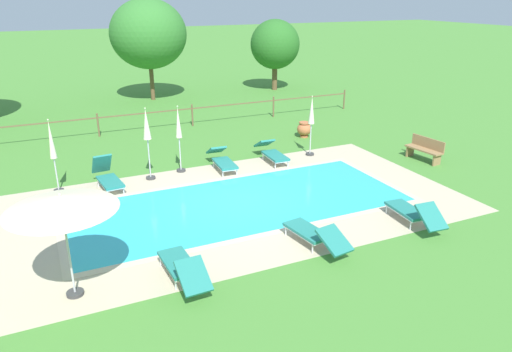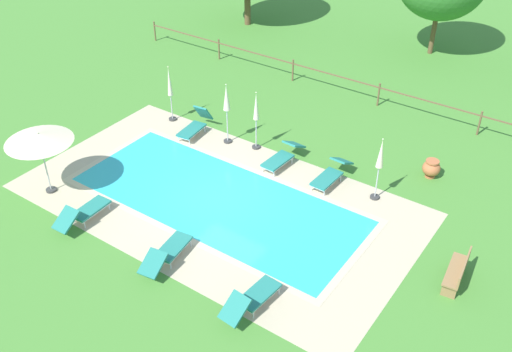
% 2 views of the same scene
% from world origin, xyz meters
% --- Properties ---
extents(ground_plane, '(160.00, 160.00, 0.00)m').
position_xyz_m(ground_plane, '(0.00, 0.00, 0.00)').
color(ground_plane, '#478433').
extents(pool_deck_paving, '(13.38, 7.40, 0.01)m').
position_xyz_m(pool_deck_paving, '(0.00, 0.00, 0.00)').
color(pool_deck_paving, '#BCAD8E').
rests_on(pool_deck_paving, ground).
extents(swimming_pool_water, '(10.02, 4.05, 0.01)m').
position_xyz_m(swimming_pool_water, '(0.00, 0.00, 0.01)').
color(swimming_pool_water, '#2DB7C6').
rests_on(swimming_pool_water, ground).
extents(pool_coping_rim, '(10.50, 4.53, 0.01)m').
position_xyz_m(pool_coping_rim, '(0.00, 0.00, 0.01)').
color(pool_coping_rim, beige).
rests_on(pool_coping_rim, ground).
extents(sun_lounger_north_near_steps, '(0.80, 1.87, 1.02)m').
position_xyz_m(sun_lounger_north_near_steps, '(-3.44, 2.96, 0.40)').
color(sun_lounger_north_near_steps, '#237A70').
rests_on(sun_lounger_north_near_steps, ground).
extents(sun_lounger_north_mid, '(0.69, 2.06, 0.79)m').
position_xyz_m(sun_lounger_north_mid, '(-2.81, -3.34, 0.36)').
color(sun_lounger_north_mid, '#237A70').
rests_on(sun_lounger_north_mid, ground).
extents(sun_lounger_north_far, '(0.89, 2.13, 0.72)m').
position_xyz_m(sun_lounger_north_far, '(0.65, -3.21, 0.35)').
color(sun_lounger_north_far, '#237A70').
rests_on(sun_lounger_north_far, ground).
extents(sun_lounger_north_end, '(0.76, 2.06, 0.82)m').
position_xyz_m(sun_lounger_north_end, '(3.75, -3.30, 0.37)').
color(sun_lounger_north_end, '#237A70').
rests_on(sun_lounger_north_end, ground).
extents(sun_lounger_south_near_corner, '(0.73, 2.09, 0.74)m').
position_xyz_m(sun_lounger_south_near_corner, '(0.60, 3.09, 0.36)').
color(sun_lounger_south_near_corner, '#237A70').
rests_on(sun_lounger_south_near_corner, ground).
extents(sun_lounger_south_mid, '(0.67, 2.07, 0.75)m').
position_xyz_m(sun_lounger_south_mid, '(2.62, 3.11, 0.36)').
color(sun_lounger_south_mid, '#237A70').
rests_on(sun_lounger_south_mid, ground).
extents(patio_umbrella_open_foreground, '(2.23, 2.23, 2.34)m').
position_xyz_m(patio_umbrella_open_foreground, '(-5.05, -2.89, 2.13)').
color(patio_umbrella_open_foreground, '#383838').
rests_on(patio_umbrella_open_foreground, ground).
extents(patio_umbrella_closed_row_west, '(0.32, 0.32, 2.50)m').
position_xyz_m(patio_umbrella_closed_row_west, '(-2.00, 3.20, 1.71)').
color(patio_umbrella_closed_row_west, '#383838').
rests_on(patio_umbrella_closed_row_west, ground).
extents(patio_umbrella_closed_row_mid_west, '(0.32, 0.32, 2.36)m').
position_xyz_m(patio_umbrella_closed_row_mid_west, '(4.31, 3.14, 1.56)').
color(patio_umbrella_closed_row_mid_west, '#383838').
rests_on(patio_umbrella_closed_row_mid_west, ground).
extents(patio_umbrella_closed_row_centre, '(0.32, 0.32, 2.41)m').
position_xyz_m(patio_umbrella_closed_row_centre, '(-4.95, 3.30, 1.49)').
color(patio_umbrella_closed_row_centre, '#383838').
rests_on(patio_umbrella_closed_row_centre, ground).
extents(patio_umbrella_closed_row_mid_east, '(0.32, 0.32, 2.40)m').
position_xyz_m(patio_umbrella_closed_row_mid_east, '(-0.84, 3.47, 1.53)').
color(patio_umbrella_closed_row_mid_east, '#383838').
rests_on(patio_umbrella_closed_row_mid_east, ground).
extents(wooden_bench_lawn_side, '(0.61, 1.54, 0.87)m').
position_xyz_m(wooden_bench_lawn_side, '(7.94, 0.77, 0.47)').
color(wooden_bench_lawn_side, '#937047').
rests_on(wooden_bench_lawn_side, ground).
extents(terracotta_urn_near_fence, '(0.64, 0.64, 0.69)m').
position_xyz_m(terracotta_urn_near_fence, '(5.38, 5.43, 0.37)').
color(terracotta_urn_near_fence, '#B7663D').
rests_on(terracotta_urn_near_fence, ground).
extents(perimeter_fence, '(21.78, 0.08, 1.05)m').
position_xyz_m(perimeter_fence, '(-0.68, 9.34, 0.71)').
color(perimeter_fence, brown).
rests_on(perimeter_fence, ground).
extents(tree_far_west, '(4.36, 4.36, 5.76)m').
position_xyz_m(tree_far_west, '(1.22, 16.17, 3.79)').
color(tree_far_west, brown).
rests_on(tree_far_west, ground).
extents(tree_west_mid, '(3.14, 3.14, 4.46)m').
position_xyz_m(tree_west_mid, '(9.24, 15.95, 2.89)').
color(tree_west_mid, brown).
rests_on(tree_west_mid, ground).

